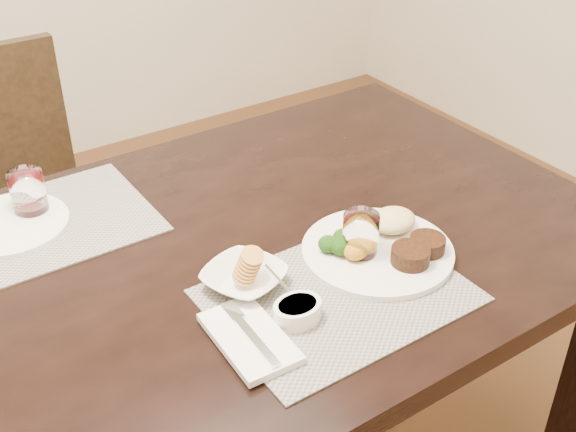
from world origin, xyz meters
TOP-DOWN VIEW (x-y plane):
  - dining_table at (0.00, 0.00)m, footprint 2.00×1.00m
  - chair_far at (0.00, 0.93)m, footprint 0.42×0.42m
  - placemat_near at (0.29, -0.24)m, footprint 0.46×0.34m
  - placemat_far at (-0.09, 0.29)m, footprint 0.46×0.34m
  - dinner_plate at (0.45, -0.19)m, footprint 0.30×0.30m
  - napkin_fork at (0.09, -0.26)m, footprint 0.11×0.20m
  - steak_knife at (0.49, -0.22)m, footprint 0.07×0.21m
  - cracker_bowl at (0.16, -0.12)m, footprint 0.19×0.19m
  - sauce_ramekin at (0.19, -0.26)m, footprint 0.09×0.14m
  - wine_glass_near at (0.40, -0.17)m, footprint 0.07×0.07m
  - far_plate at (-0.14, 0.32)m, footprint 0.24×0.24m
  - wine_glass_far at (-0.09, 0.35)m, footprint 0.07×0.07m

SIDE VIEW (x-z plane):
  - chair_far at x=0.00m, z-range 0.05..0.95m
  - dining_table at x=0.00m, z-range 0.29..1.04m
  - placemat_near at x=0.29m, z-range 0.75..0.75m
  - placemat_far at x=-0.09m, z-range 0.75..0.75m
  - steak_knife at x=0.49m, z-range 0.75..0.76m
  - far_plate at x=-0.14m, z-range 0.75..0.76m
  - napkin_fork at x=0.09m, z-range 0.75..0.77m
  - dinner_plate at x=0.45m, z-range 0.74..0.80m
  - cracker_bowl at x=0.16m, z-range 0.74..0.81m
  - sauce_ramekin at x=0.19m, z-range 0.74..0.81m
  - wine_glass_near at x=0.40m, z-range 0.75..0.85m
  - wine_glass_far at x=-0.09m, z-range 0.75..0.85m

